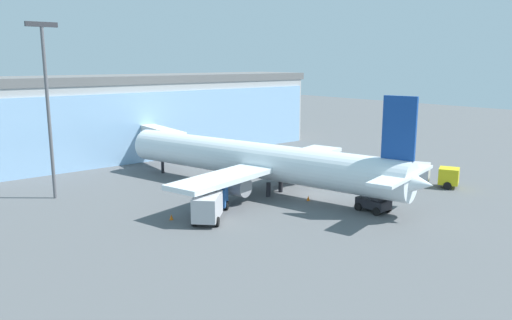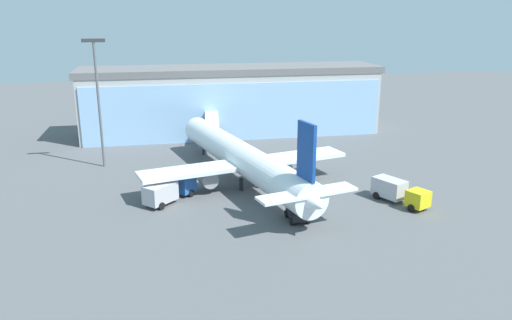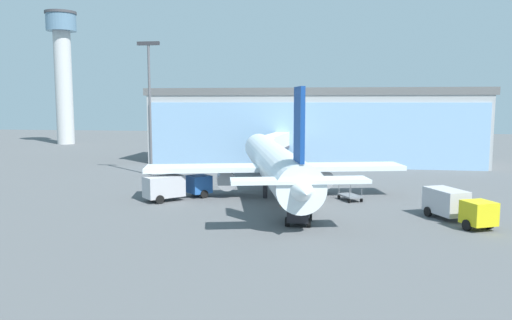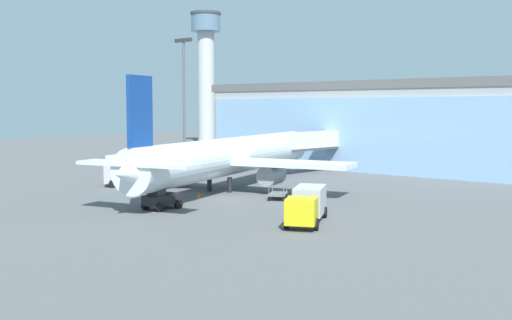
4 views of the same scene
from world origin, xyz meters
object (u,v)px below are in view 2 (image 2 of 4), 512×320
jet_bridge (212,123)px  safety_cone_nose (264,198)px  fuel_truck (398,191)px  pushback_tug (297,213)px  safety_cone_wingtip (143,196)px  apron_light_mast (98,93)px  catering_truck (168,190)px  baggage_cart (308,182)px  airplane (243,158)px

jet_bridge → safety_cone_nose: jet_bridge is taller
fuel_truck → jet_bridge: bearing=-173.0°
pushback_tug → safety_cone_wingtip: pushback_tug is taller
apron_light_mast → fuel_truck: 43.79m
apron_light_mast → safety_cone_wingtip: apron_light_mast is taller
apron_light_mast → catering_truck: apron_light_mast is taller
safety_cone_nose → apron_light_mast: bearing=137.9°
fuel_truck → safety_cone_nose: size_ratio=13.72×
apron_light_mast → fuel_truck: apron_light_mast is taller
apron_light_mast → baggage_cart: (27.43, -14.56, -10.60)m
catering_truck → baggage_cart: catering_truck is taller
apron_light_mast → fuel_truck: bearing=-32.1°
catering_truck → pushback_tug: bearing=-76.4°
baggage_cart → safety_cone_wingtip: 21.60m
catering_truck → safety_cone_wingtip: (-3.15, 1.94, -1.19)m
jet_bridge → fuel_truck: jet_bridge is taller
apron_light_mast → pushback_tug: (22.72, -25.55, -10.12)m
baggage_cart → pushback_tug: (-4.71, -10.99, 0.47)m
baggage_cart → pushback_tug: pushback_tug is taller
jet_bridge → apron_light_mast: size_ratio=0.73×
fuel_truck → apron_light_mast: bearing=-147.0°
fuel_truck → safety_cone_nose: fuel_truck is taller
safety_cone_wingtip → airplane: bearing=11.9°
safety_cone_wingtip → pushback_tug: bearing=-32.3°
baggage_cart → safety_cone_nose: bearing=-87.7°
fuel_truck → safety_cone_nose: bearing=-129.6°
jet_bridge → safety_cone_nose: 26.81m
apron_light_mast → catering_truck: bearing=-61.9°
catering_truck → fuel_truck: same height
jet_bridge → airplane: 19.93m
safety_cone_nose → jet_bridge: bearing=97.2°
jet_bridge → fuel_truck: size_ratio=1.80×
pushback_tug → safety_cone_nose: pushback_tug is taller
pushback_tug → safety_cone_wingtip: size_ratio=5.83×
fuel_truck → pushback_tug: fuel_truck is taller
jet_bridge → apron_light_mast: (-17.23, -7.76, 6.89)m
jet_bridge → safety_cone_wingtip: bearing=159.2°
jet_bridge → pushback_tug: bearing=-164.7°
catering_truck → pushback_tug: size_ratio=2.11×
pushback_tug → apron_light_mast: bearing=41.9°
pushback_tug → jet_bridge: bearing=9.6°
pushback_tug → safety_cone_nose: 7.36m
airplane → fuel_truck: airplane is taller
airplane → baggage_cart: airplane is taller
baggage_cart → safety_cone_wingtip: bearing=-117.0°
airplane → fuel_truck: 20.30m
fuel_truck → catering_truck: bearing=-127.1°
fuel_truck → baggage_cart: 11.99m
fuel_truck → safety_cone_wingtip: 31.38m
jet_bridge → apron_light_mast: 20.11m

